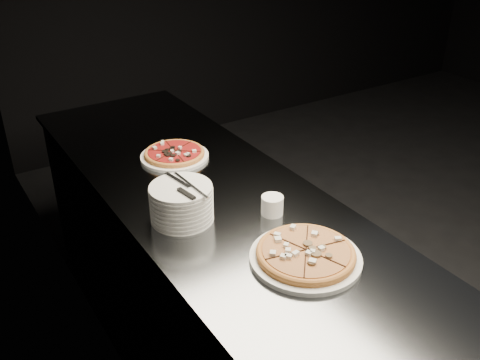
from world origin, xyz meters
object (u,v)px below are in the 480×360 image
pizza_mushroom (306,255)px  ramekin (272,205)px  counter (219,290)px  pizza_tomato (175,154)px  plate_stack (181,203)px  cutlery (185,187)px

pizza_mushroom → ramekin: 0.29m
pizza_mushroom → ramekin: (0.07, 0.28, 0.02)m
counter → ramekin: 0.55m
pizza_tomato → plate_stack: plate_stack is taller
pizza_tomato → ramekin: ramekin is taller
pizza_mushroom → cutlery: size_ratio=1.57×
pizza_mushroom → ramekin: bearing=75.5°
pizza_tomato → cutlery: (-0.19, -0.47, 0.12)m
plate_stack → ramekin: size_ratio=2.75×
pizza_mushroom → cutlery: cutlery is taller
pizza_tomato → ramekin: size_ratio=4.32×
pizza_mushroom → pizza_tomato: (-0.02, 0.88, -0.00)m
plate_stack → cutlery: bearing=-62.4°
plate_stack → ramekin: 0.32m
plate_stack → pizza_mushroom: bearing=-63.0°
pizza_tomato → cutlery: bearing=-111.7°
plate_stack → cutlery: cutlery is taller
plate_stack → counter: bearing=20.5°
pizza_mushroom → ramekin: ramekin is taller
counter → plate_stack: (-0.18, -0.07, 0.53)m
counter → pizza_mushroom: bearing=-86.0°
plate_stack → cutlery: 0.07m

